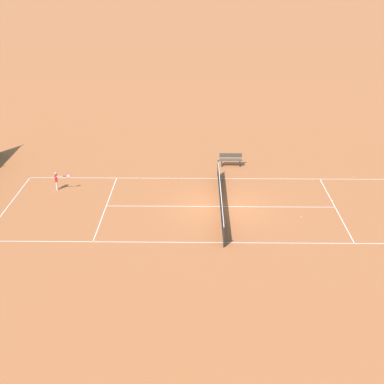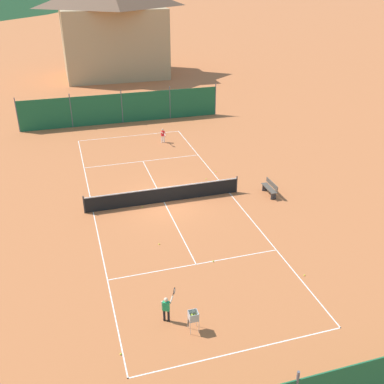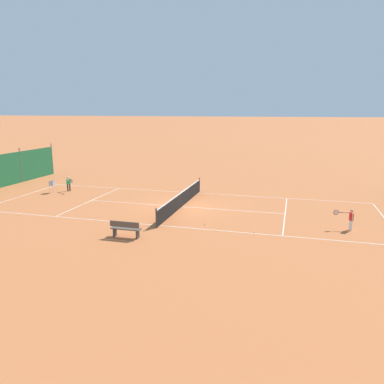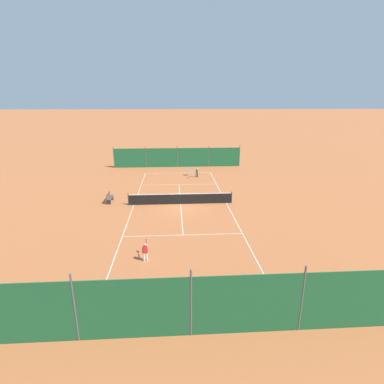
{
  "view_description": "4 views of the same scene",
  "coord_description": "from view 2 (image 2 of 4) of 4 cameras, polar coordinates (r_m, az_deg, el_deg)",
  "views": [
    {
      "loc": [
        -26.98,
        1.23,
        12.87
      ],
      "look_at": [
        -0.05,
        1.59,
        0.9
      ],
      "focal_mm": 50.0,
      "sensor_mm": 36.0,
      "label": 1
    },
    {
      "loc": [
        -5.08,
        -22.7,
        12.43
      ],
      "look_at": [
        1.38,
        -1.11,
        1.0
      ],
      "focal_mm": 42.0,
      "sensor_mm": 36.0,
      "label": 2
    },
    {
      "loc": [
        22.05,
        6.71,
        6.06
      ],
      "look_at": [
        -0.62,
        0.51,
        0.85
      ],
      "focal_mm": 35.0,
      "sensor_mm": 36.0,
      "label": 3
    },
    {
      "loc": [
        0.56,
        25.04,
        8.79
      ],
      "look_at": [
        -1.01,
        0.06,
        1.11
      ],
      "focal_mm": 28.0,
      "sensor_mm": 36.0,
      "label": 4
    }
  ],
  "objects": [
    {
      "name": "tennis_net",
      "position": [
        26.14,
        -3.61,
        -0.32
      ],
      "size": [
        9.18,
        0.08,
        1.06
      ],
      "color": "#2D2D2D",
      "rests_on": "ground"
    },
    {
      "name": "tennis_ball_far_corner",
      "position": [
        21.29,
        2.72,
        -8.76
      ],
      "size": [
        0.07,
        0.07,
        0.07
      ],
      "primitive_type": "sphere",
      "color": "#CCE033",
      "rests_on": "ground"
    },
    {
      "name": "courtside_bench",
      "position": [
        27.37,
        9.87,
        0.51
      ],
      "size": [
        0.36,
        1.5,
        0.84
      ],
      "color": "#51473D",
      "rests_on": "ground"
    },
    {
      "name": "ground_plane",
      "position": [
        26.38,
        -3.58,
        -1.28
      ],
      "size": [
        600.0,
        600.0,
        0.0
      ],
      "primitive_type": "plane",
      "color": "#BC6638"
    },
    {
      "name": "alpine_chalet",
      "position": [
        58.28,
        -10.05,
        20.0
      ],
      "size": [
        13.0,
        10.0,
        11.2
      ],
      "color": "tan",
      "rests_on": "ground"
    },
    {
      "name": "ball_hopper",
      "position": [
        17.43,
        0.16,
        -15.58
      ],
      "size": [
        0.36,
        0.36,
        0.89
      ],
      "color": "#B7B7BC",
      "rests_on": "ground"
    },
    {
      "name": "tennis_ball_by_net_right",
      "position": [
        31.68,
        1.42,
        3.85
      ],
      "size": [
        0.07,
        0.07,
        0.07
      ],
      "primitive_type": "sphere",
      "color": "#CCE033",
      "rests_on": "ground"
    },
    {
      "name": "player_near_service",
      "position": [
        35.2,
        -3.71,
        7.29
      ],
      "size": [
        0.37,
        0.99,
        1.11
      ],
      "color": "white",
      "rests_on": "ground"
    },
    {
      "name": "tennis_ball_by_net_left",
      "position": [
        25.89,
        -6.36,
        -1.89
      ],
      "size": [
        0.07,
        0.07,
        0.07
      ],
      "primitive_type": "sphere",
      "color": "#CCE033",
      "rests_on": "ground"
    },
    {
      "name": "court_line_markings",
      "position": [
        26.37,
        -3.58,
        -1.28
      ],
      "size": [
        8.25,
        23.85,
        0.01
      ],
      "color": "white",
      "rests_on": "ground"
    },
    {
      "name": "tennis_ball_mid_court",
      "position": [
        30.18,
        3.06,
        2.59
      ],
      "size": [
        0.07,
        0.07,
        0.07
      ],
      "primitive_type": "sphere",
      "color": "#CCE033",
      "rests_on": "ground"
    },
    {
      "name": "player_far_baseline",
      "position": [
        17.88,
        -3.23,
        -14.32
      ],
      "size": [
        0.73,
        0.84,
        1.13
      ],
      "color": "black",
      "rests_on": "ground"
    },
    {
      "name": "windscreen_fence_far",
      "position": [
        40.11,
        -8.88,
        10.47
      ],
      "size": [
        17.28,
        0.08,
        2.9
      ],
      "color": "#1E6038",
      "rests_on": "ground"
    },
    {
      "name": "tennis_ball_alley_right",
      "position": [
        21.02,
        14.09,
        -10.21
      ],
      "size": [
        0.07,
        0.07,
        0.07
      ],
      "primitive_type": "sphere",
      "color": "#CCE033",
      "rests_on": "ground"
    },
    {
      "name": "tennis_ball_alley_left",
      "position": [
        29.15,
        1.8,
        1.7
      ],
      "size": [
        0.07,
        0.07,
        0.07
      ],
      "primitive_type": "sphere",
      "color": "#CCE033",
      "rests_on": "ground"
    },
    {
      "name": "tennis_ball_near_corner",
      "position": [
        22.51,
        -4.2,
        -6.61
      ],
      "size": [
        0.07,
        0.07,
        0.07
      ],
      "primitive_type": "sphere",
      "color": "#CCE033",
      "rests_on": "ground"
    },
    {
      "name": "tennis_ball_service_box",
      "position": [
        17.2,
        -9.04,
        -19.66
      ],
      "size": [
        0.07,
        0.07,
        0.07
      ],
      "primitive_type": "sphere",
      "color": "#CCE033",
      "rests_on": "ground"
    }
  ]
}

